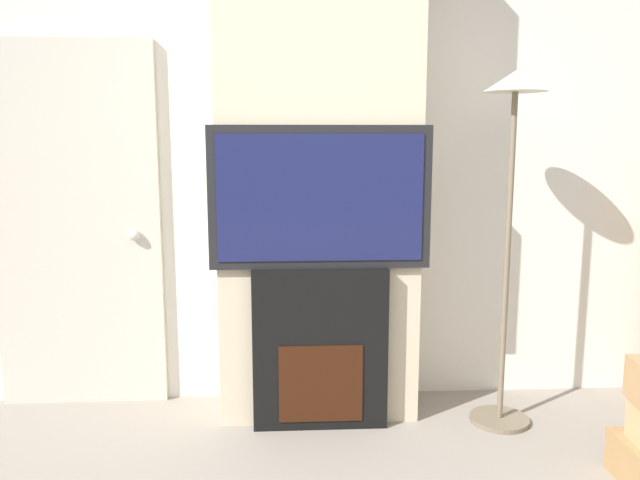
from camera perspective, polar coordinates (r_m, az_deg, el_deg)
The scene contains 6 objects.
wall_back at distance 3.49m, azimuth -0.38°, elevation 7.19°, with size 6.00×0.06×2.70m.
chimney_breast at distance 3.26m, azimuth -0.19°, elevation 7.04°, with size 1.03×0.39×2.70m.
fireplace at distance 3.24m, azimuth 0.00°, elevation -9.85°, with size 0.68×0.15×0.84m.
television at distance 3.07m, azimuth 0.00°, elevation 3.89°, with size 1.10×0.07×0.71m.
floor_lamp at distance 3.24m, azimuth 17.12°, elevation 6.49°, with size 0.31×0.31×1.80m.
entry_door at distance 3.64m, azimuth -21.36°, elevation 1.07°, with size 0.91×0.09×2.00m.
Camera 1 is at (-0.17, -1.45, 1.48)m, focal length 35.00 mm.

